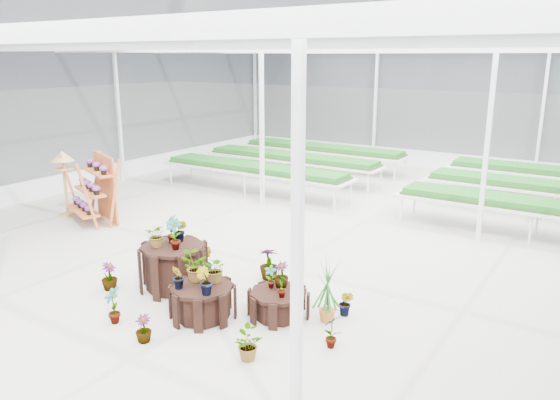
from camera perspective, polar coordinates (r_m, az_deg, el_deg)
The scene contains 10 objects.
ground_plane at distance 10.90m, azimuth -0.88°, elevation -7.36°, with size 24.00×24.00×0.00m, color gray.
greenhouse_shell at distance 10.26m, azimuth -0.93°, elevation 4.35°, with size 18.00×24.00×4.50m, color white, non-canonical shape.
steel_frame at distance 10.26m, azimuth -0.93°, elevation 4.35°, with size 18.00×24.00×4.50m, color silver, non-canonical shape.
nursery_benches at distance 16.96m, azimuth 12.80°, elevation 1.88°, with size 16.00×7.00×0.84m, color silver, non-canonical shape.
plinth_tall at distance 10.14m, azimuth -11.03°, elevation -6.88°, with size 1.21×1.21×0.83m, color black.
plinth_mid at distance 9.04m, azimuth -8.06°, elevation -10.48°, with size 1.04×1.04×0.55m, color black.
plinth_low at distance 9.01m, azimuth -0.17°, elevation -10.80°, with size 0.97×0.97×0.44m, color black.
shelf_rack at distance 14.60m, azimuth -19.08°, elevation 1.09°, with size 1.61×0.85×1.70m, color #C15E2C, non-canonical shape.
bird_table at distance 15.34m, azimuth -21.54°, elevation 1.59°, with size 0.42×0.42×1.75m, color tan, non-canonical shape.
nursery_plants at distance 9.44m, azimuth -6.61°, elevation -7.48°, with size 4.64×3.36×1.39m.
Camera 1 is at (5.63, -8.37, 4.12)m, focal length 35.00 mm.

